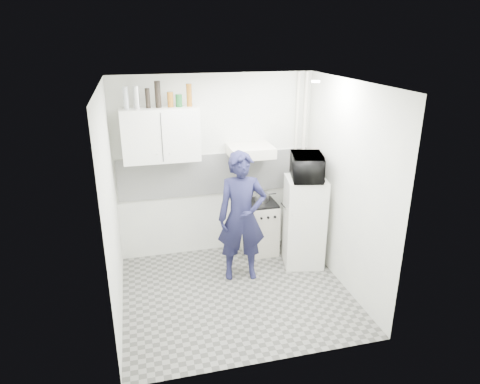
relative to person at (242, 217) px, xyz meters
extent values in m
plane|color=slate|center=(-0.17, -0.39, -0.87)|extent=(2.80, 2.80, 0.00)
plane|color=white|center=(-0.17, -0.39, 1.73)|extent=(2.80, 2.80, 0.00)
plane|color=silver|center=(-0.17, 0.86, 0.43)|extent=(2.80, 0.00, 2.80)
plane|color=silver|center=(-1.57, -0.39, 0.43)|extent=(0.00, 2.60, 2.60)
plane|color=silver|center=(1.23, -0.39, 0.43)|extent=(0.00, 2.60, 2.60)
imported|color=#181939|center=(0.00, 0.00, 0.00)|extent=(0.68, 0.49, 1.73)
cube|color=beige|center=(0.43, 0.61, -0.48)|extent=(0.48, 0.48, 0.77)
cube|color=white|center=(0.93, 0.14, -0.23)|extent=(0.62, 0.62, 1.27)
cube|color=black|center=(0.43, 0.61, -0.08)|extent=(0.46, 0.46, 0.03)
cylinder|color=silver|center=(0.47, 0.66, -0.01)|extent=(0.20, 0.20, 0.11)
imported|color=black|center=(0.93, 0.14, 0.57)|extent=(0.67, 0.54, 0.33)
cylinder|color=#B2B7BC|center=(-1.32, 0.68, 1.47)|extent=(0.06, 0.06, 0.27)
cylinder|color=silver|center=(-1.19, 0.68, 1.47)|extent=(0.07, 0.07, 0.28)
cylinder|color=black|center=(-1.05, 0.68, 1.46)|extent=(0.06, 0.06, 0.25)
cylinder|color=black|center=(-0.92, 0.68, 1.50)|extent=(0.08, 0.08, 0.33)
cylinder|color=brown|center=(-0.77, 0.68, 1.43)|extent=(0.08, 0.08, 0.19)
cylinder|color=#144C1E|center=(-0.66, 0.68, 1.41)|extent=(0.08, 0.08, 0.16)
cylinder|color=brown|center=(-0.53, 0.68, 1.48)|extent=(0.07, 0.07, 0.29)
cube|color=white|center=(-0.92, 0.68, 0.98)|extent=(1.00, 0.35, 0.70)
cube|color=beige|center=(0.28, 0.61, 0.70)|extent=(0.60, 0.50, 0.14)
cube|color=white|center=(-0.17, 0.84, 0.33)|extent=(2.74, 0.03, 0.60)
cylinder|color=beige|center=(1.13, 0.78, 0.43)|extent=(0.05, 0.05, 2.60)
cylinder|color=beige|center=(1.01, 0.78, 0.43)|extent=(0.04, 0.04, 2.60)
cylinder|color=white|center=(0.83, -0.19, 1.70)|extent=(0.10, 0.10, 0.02)
camera|label=1|loc=(-1.26, -4.89, 2.23)|focal=32.00mm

